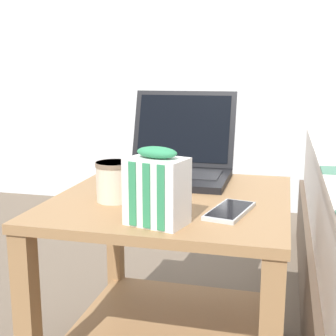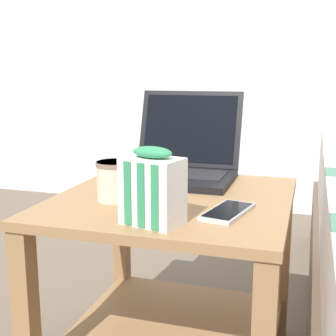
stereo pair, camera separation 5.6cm
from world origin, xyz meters
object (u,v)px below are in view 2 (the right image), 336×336
(laptop, at_px, (180,161))
(snack_bag, at_px, (152,189))
(cell_phone, at_px, (228,212))
(mug_front_left, at_px, (116,179))

(laptop, bearing_deg, snack_bag, -81.72)
(snack_bag, relative_size, cell_phone, 0.94)
(laptop, bearing_deg, mug_front_left, -105.91)
(mug_front_left, height_order, cell_phone, mug_front_left)
(laptop, xyz_separation_m, cell_phone, (0.20, -0.31, -0.04))
(mug_front_left, distance_m, snack_bag, 0.20)
(snack_bag, bearing_deg, cell_phone, 39.50)
(mug_front_left, bearing_deg, cell_phone, -6.79)
(mug_front_left, bearing_deg, laptop, 74.09)
(laptop, distance_m, snack_bag, 0.43)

